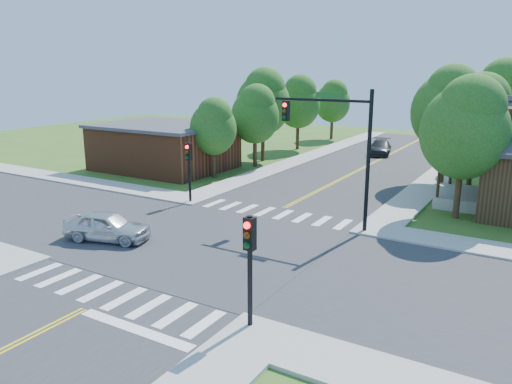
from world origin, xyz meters
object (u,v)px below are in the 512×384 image
Objects in this scene: signal_pole_nw at (189,161)px; signal_pole_se at (249,251)px; car_dgrey at (380,148)px; signal_mast_ne at (337,136)px; car_silver at (107,227)px.

signal_pole_se is at bearing -45.00° from signal_pole_nw.
signal_pole_se is 1.00× the size of signal_pole_nw.
signal_pole_nw reaches higher than car_dgrey.
signal_mast_ne is 9.76m from signal_pole_nw.
signal_pole_nw is at bearing -114.37° from car_dgrey.
signal_pole_se reaches higher than car_dgrey.
car_silver is (-10.30, 3.63, -1.95)m from signal_pole_se.
signal_mast_ne is 11.55m from signal_pole_se.
signal_pole_se is at bearing -92.37° from car_dgrey.
signal_pole_se is 35.29m from car_dgrey.
car_dgrey is (4.74, 23.43, -1.98)m from signal_pole_nw.
signal_mast_ne is 1.43× the size of car_dgrey.
car_dgrey is at bearing 78.56° from signal_pole_nw.
car_silver is 31.24m from car_dgrey.
signal_pole_se and signal_pole_nw have the same top height.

